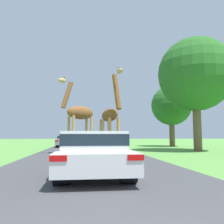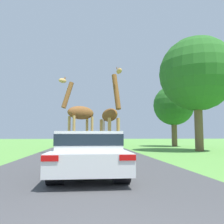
% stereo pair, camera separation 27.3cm
% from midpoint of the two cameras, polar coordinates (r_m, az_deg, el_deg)
% --- Properties ---
extents(road, '(6.74, 120.00, 0.00)m').
position_cam_midpoint_polar(road, '(31.54, -5.69, -7.75)').
color(road, '#424244').
rests_on(road, ground).
extents(giraffe_near_road, '(1.15, 2.99, 5.03)m').
position_cam_midpoint_polar(giraffe_near_road, '(14.20, 0.13, -1.15)').
color(giraffe_near_road, tan).
rests_on(giraffe_near_road, ground).
extents(giraffe_companion, '(2.57, 1.92, 5.07)m').
position_cam_midpoint_polar(giraffe_companion, '(16.29, -7.37, -0.69)').
color(giraffe_companion, tan).
rests_on(giraffe_companion, ground).
extents(car_lead_maroon, '(1.99, 4.11, 1.29)m').
position_cam_midpoint_polar(car_lead_maroon, '(7.12, -4.52, -9.51)').
color(car_lead_maroon, silver).
rests_on(car_lead_maroon, ground).
extents(car_queue_right, '(1.78, 3.94, 1.31)m').
position_cam_midpoint_polar(car_queue_right, '(21.51, -3.19, -6.90)').
color(car_queue_right, navy).
rests_on(car_queue_right, ground).
extents(car_queue_left, '(1.82, 4.29, 1.27)m').
position_cam_midpoint_polar(car_queue_left, '(30.67, -1.44, -6.56)').
color(car_queue_left, '#561914').
rests_on(car_queue_left, ground).
extents(car_far_ahead, '(1.80, 4.06, 1.18)m').
position_cam_midpoint_polar(car_far_ahead, '(25.05, -10.21, -6.78)').
color(car_far_ahead, gray).
rests_on(car_far_ahead, ground).
extents(tree_left_edge, '(4.32, 4.32, 6.58)m').
position_cam_midpoint_polar(tree_left_edge, '(26.40, 14.90, 1.51)').
color(tree_left_edge, brown).
rests_on(tree_left_edge, ground).
extents(tree_centre_back, '(5.73, 5.73, 8.77)m').
position_cam_midpoint_polar(tree_centre_back, '(19.65, 20.13, 8.54)').
color(tree_centre_back, brown).
rests_on(tree_centre_back, ground).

